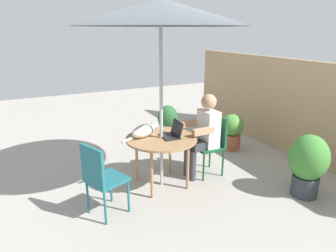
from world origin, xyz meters
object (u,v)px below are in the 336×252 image
object	(u,v)px
laptop	(173,132)
potted_plant_near_fence	(232,130)
chair_empty	(100,175)
person_seated	(204,131)
cat	(145,131)
potted_plant_by_chair	(308,163)
chair_occupied	(212,140)
patio_umbrella	(161,12)
potted_plant_corner	(168,123)
patio_table	(161,142)

from	to	relation	value
laptop	potted_plant_near_fence	xyz separation A→B (m)	(-0.68, 1.56, -0.42)
chair_empty	person_seated	size ratio (longest dim) A/B	0.73
person_seated	cat	world-z (taller)	person_seated
laptop	potted_plant_near_fence	size ratio (longest dim) A/B	0.49
potted_plant_near_fence	potted_plant_by_chair	bearing A→B (deg)	-5.02
chair_empty	potted_plant_by_chair	xyz separation A→B (m)	(0.74, 2.52, -0.06)
person_seated	laptop	bearing A→B (deg)	-86.16
person_seated	potted_plant_near_fence	distance (m)	1.27
person_seated	laptop	xyz separation A→B (m)	(0.04, -0.52, 0.07)
chair_occupied	laptop	xyz separation A→B (m)	(0.04, -0.68, 0.24)
cat	potted_plant_near_fence	bearing A→B (deg)	104.52
potted_plant_by_chair	potted_plant_near_fence	bearing A→B (deg)	174.98
potted_plant_near_fence	laptop	bearing A→B (deg)	-66.57
potted_plant_near_fence	potted_plant_by_chair	distance (m)	1.76
potted_plant_by_chair	person_seated	bearing A→B (deg)	-141.41
cat	potted_plant_by_chair	xyz separation A→B (m)	(1.25, 1.75, -0.32)
person_seated	potted_plant_by_chair	bearing A→B (deg)	38.59
patio_umbrella	laptop	world-z (taller)	patio_umbrella
laptop	potted_plant_corner	distance (m)	1.67
laptop	cat	xyz separation A→B (m)	(-0.18, -0.35, 0.02)
patio_umbrella	laptop	size ratio (longest dim) A/B	7.70
chair_occupied	chair_empty	world-z (taller)	same
chair_empty	person_seated	bearing A→B (deg)	102.63
cat	potted_plant_corner	world-z (taller)	cat
person_seated	potted_plant_near_fence	world-z (taller)	person_seated
chair_occupied	potted_plant_near_fence	xyz separation A→B (m)	(-0.64, 0.88, -0.17)
person_seated	cat	xyz separation A→B (m)	(-0.15, -0.87, 0.09)
laptop	potted_plant_corner	xyz separation A→B (m)	(-1.49, 0.66, -0.37)
potted_plant_corner	cat	bearing A→B (deg)	-37.67
potted_plant_by_chair	potted_plant_corner	size ratio (longest dim) A/B	1.14
potted_plant_by_chair	chair_occupied	bearing A→B (deg)	-146.77
laptop	chair_empty	bearing A→B (deg)	-73.40
chair_empty	potted_plant_corner	world-z (taller)	chair_empty
patio_table	potted_plant_near_fence	bearing A→B (deg)	110.39
chair_occupied	person_seated	size ratio (longest dim) A/B	0.73
patio_table	potted_plant_corner	world-z (taller)	potted_plant_corner
person_seated	potted_plant_by_chair	world-z (taller)	person_seated
potted_plant_corner	potted_plant_by_chair	bearing A→B (deg)	16.21
person_seated	laptop	distance (m)	0.53
person_seated	potted_plant_near_fence	size ratio (longest dim) A/B	1.89
potted_plant_near_fence	potted_plant_corner	bearing A→B (deg)	-132.14
potted_plant_by_chair	potted_plant_corner	bearing A→B (deg)	-163.79
chair_empty	potted_plant_near_fence	size ratio (longest dim) A/B	1.37
patio_table	cat	xyz separation A→B (m)	(-0.15, -0.18, 0.15)
chair_occupied	patio_umbrella	bearing A→B (deg)	-90.00
person_seated	potted_plant_corner	distance (m)	1.49
patio_umbrella	potted_plant_by_chair	xyz separation A→B (m)	(1.11, 1.57, -1.83)
patio_table	patio_umbrella	distance (m)	1.66
patio_umbrella	chair_empty	size ratio (longest dim) A/B	2.74
laptop	patio_umbrella	bearing A→B (deg)	-102.07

